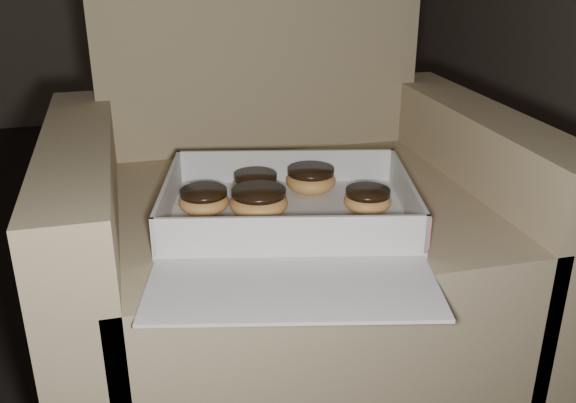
# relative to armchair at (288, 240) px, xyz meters

# --- Properties ---
(armchair) EXTENTS (0.82, 0.69, 0.86)m
(armchair) POSITION_rel_armchair_xyz_m (0.00, 0.00, 0.00)
(armchair) COLOR #877C56
(armchair) RESTS_ON floor
(bakery_box) EXTENTS (0.48, 0.53, 0.07)m
(bakery_box) POSITION_rel_armchair_xyz_m (-0.04, -0.18, 0.13)
(bakery_box) COLOR silver
(bakery_box) RESTS_ON armchair
(donut_a) EXTENTS (0.08, 0.08, 0.04)m
(donut_a) POSITION_rel_armchair_xyz_m (0.09, -0.17, 0.14)
(donut_a) COLOR #DE8D4D
(donut_a) RESTS_ON bakery_box
(donut_b) EXTENTS (0.08, 0.08, 0.04)m
(donut_b) POSITION_rel_armchair_xyz_m (-0.17, -0.11, 0.14)
(donut_b) COLOR #DE8D4D
(donut_b) RESTS_ON bakery_box
(donut_c) EXTENTS (0.08, 0.08, 0.04)m
(donut_c) POSITION_rel_armchair_xyz_m (-0.07, -0.06, 0.14)
(donut_c) COLOR #DE8D4D
(donut_c) RESTS_ON bakery_box
(donut_d) EXTENTS (0.09, 0.09, 0.04)m
(donut_d) POSITION_rel_armchair_xyz_m (0.02, -0.06, 0.15)
(donut_d) COLOR #DE8D4D
(donut_d) RESTS_ON bakery_box
(donut_e) EXTENTS (0.09, 0.09, 0.05)m
(donut_e) POSITION_rel_armchair_xyz_m (-0.08, -0.14, 0.15)
(donut_e) COLOR #DE8D4D
(donut_e) RESTS_ON bakery_box
(crumb_a) EXTENTS (0.01, 0.01, 0.00)m
(crumb_a) POSITION_rel_armchair_xyz_m (-0.11, -0.18, 0.12)
(crumb_a) COLOR black
(crumb_a) RESTS_ON bakery_box
(crumb_b) EXTENTS (0.01, 0.01, 0.00)m
(crumb_b) POSITION_rel_armchair_xyz_m (-0.01, -0.23, 0.12)
(crumb_b) COLOR black
(crumb_b) RESTS_ON bakery_box
(crumb_c) EXTENTS (0.01, 0.01, 0.00)m
(crumb_c) POSITION_rel_armchair_xyz_m (-0.16, -0.19, 0.12)
(crumb_c) COLOR black
(crumb_c) RESTS_ON bakery_box
(crumb_d) EXTENTS (0.01, 0.01, 0.00)m
(crumb_d) POSITION_rel_armchair_xyz_m (-0.14, -0.21, 0.12)
(crumb_d) COLOR black
(crumb_d) RESTS_ON bakery_box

